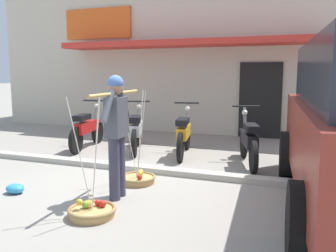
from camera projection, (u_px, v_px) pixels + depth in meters
name	position (u px, v px, depth m)	size (l,w,h in m)	color
ground_plane	(123.00, 182.00, 5.82)	(90.00, 90.00, 0.00)	gray
sidewalk_curb	(142.00, 168.00, 6.46)	(20.00, 0.24, 0.10)	#AEA89C
fruit_vendor	(116.00, 128.00, 4.96)	(0.22, 1.44, 1.70)	#38384C
fruit_basket_left_side	(137.00, 178.00, 5.78)	(0.59, 0.59, 1.45)	tan
fruit_basket_right_side	(92.00, 210.00, 4.42)	(0.59, 0.59, 1.45)	tan
motorcycle_nearest_shop	(87.00, 129.00, 8.35)	(0.56, 1.81, 1.09)	black
motorcycle_second_in_row	(137.00, 131.00, 8.08)	(0.77, 1.73, 1.09)	black
motorcycle_third_in_row	(184.00, 134.00, 7.65)	(0.58, 1.80, 1.09)	black
motorcycle_end_of_row	(249.00, 141.00, 6.84)	(0.70, 1.76, 1.09)	black
storefront_building	(212.00, 62.00, 12.53)	(13.00, 6.00, 4.20)	beige
plastic_litter_bag	(15.00, 189.00, 5.27)	(0.28, 0.22, 0.14)	#3393D1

